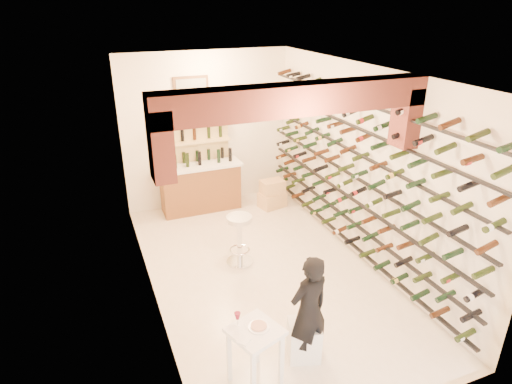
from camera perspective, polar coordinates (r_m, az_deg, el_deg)
ground at (r=7.31m, az=0.89°, el=-10.26°), size 6.00×6.00×0.00m
room_shell at (r=6.11m, az=1.97°, el=6.22°), size 3.52×6.02×3.21m
wine_rack at (r=7.27m, az=12.18°, el=2.72°), size 0.32×5.70×2.56m
back_counter at (r=9.20m, az=-7.21°, el=0.80°), size 1.70×0.62×1.29m
back_shelving at (r=9.20m, az=-7.81°, el=4.99°), size 1.40×0.31×2.73m
tasting_table at (r=5.15m, az=-0.14°, el=-18.57°), size 0.66×0.66×0.92m
white_stool at (r=5.74m, az=6.24°, el=-18.53°), size 0.48×0.48×0.47m
person at (r=5.38m, az=6.85°, el=-15.07°), size 0.59×0.45×1.47m
chrome_barstool at (r=7.28m, az=-2.16°, el=-5.77°), size 0.45×0.45×0.87m
crate_lower at (r=9.40m, az=2.11°, el=-1.00°), size 0.60×0.48×0.32m
crate_upper at (r=9.27m, az=2.13°, el=0.69°), size 0.50×0.36×0.28m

